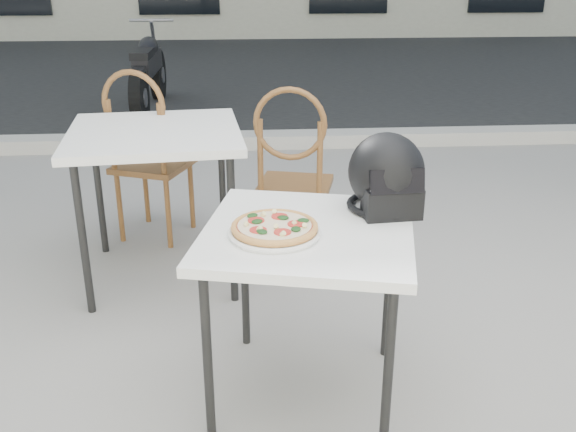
{
  "coord_description": "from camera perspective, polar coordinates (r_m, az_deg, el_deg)",
  "views": [
    {
      "loc": [
        -0.53,
        -2.57,
        1.59
      ],
      "look_at": [
        -0.38,
        -0.5,
        0.75
      ],
      "focal_mm": 40.0,
      "sensor_mm": 36.0,
      "label": 1
    }
  ],
  "objects": [
    {
      "name": "cafe_chair_side",
      "position": [
        3.78,
        -12.54,
        6.0
      ],
      "size": [
        0.51,
        0.51,
        1.03
      ],
      "rotation": [
        0.0,
        0.0,
        2.77
      ],
      "color": "brown",
      "rests_on": "ground"
    },
    {
      "name": "plate",
      "position": [
        2.21,
        -1.2,
        -1.49
      ],
      "size": [
        0.42,
        0.42,
        0.02
      ],
      "rotation": [
        0.0,
        0.0,
        -0.38
      ],
      "color": "white",
      "rests_on": "cafe_table_main"
    },
    {
      "name": "helmet",
      "position": [
        2.42,
        8.77,
        3.47
      ],
      "size": [
        0.31,
        0.32,
        0.29
      ],
      "rotation": [
        0.0,
        0.0,
        0.08
      ],
      "color": "black",
      "rests_on": "cafe_table_main"
    },
    {
      "name": "motorcycle",
      "position": [
        7.25,
        -12.29,
        12.29
      ],
      "size": [
        0.49,
        1.89,
        0.94
      ],
      "rotation": [
        0.0,
        0.0,
        -0.03
      ],
      "color": "black",
      "rests_on": "street_asphalt"
    },
    {
      "name": "street_asphalt",
      "position": [
        9.72,
        -1.08,
        12.71
      ],
      "size": [
        30.0,
        8.0,
        0.0
      ],
      "primitive_type": "cube",
      "color": "black",
      "rests_on": "ground"
    },
    {
      "name": "cafe_chair_main",
      "position": [
        3.37,
        0.42,
        4.3
      ],
      "size": [
        0.46,
        0.46,
        1.0
      ],
      "rotation": [
        0.0,
        0.0,
        2.9
      ],
      "color": "brown",
      "rests_on": "ground"
    },
    {
      "name": "cafe_table_side",
      "position": [
        3.27,
        -11.73,
        6.31
      ],
      "size": [
        0.91,
        0.91,
        0.79
      ],
      "rotation": [
        0.0,
        0.0,
        0.09
      ],
      "color": "white",
      "rests_on": "ground"
    },
    {
      "name": "pizza",
      "position": [
        2.2,
        -1.2,
        -0.95
      ],
      "size": [
        0.36,
        0.36,
        0.04
      ],
      "rotation": [
        0.0,
        0.0,
        -0.21
      ],
      "color": "#D3934D",
      "rests_on": "plate"
    },
    {
      "name": "curb",
      "position": [
        5.8,
        1.17,
        6.83
      ],
      "size": [
        30.0,
        0.25,
        0.12
      ],
      "primitive_type": "cube",
      "color": "#ACA8A1",
      "rests_on": "ground"
    },
    {
      "name": "cafe_table_main",
      "position": [
        2.29,
        1.78,
        -2.57
      ],
      "size": [
        0.88,
        0.88,
        0.7
      ],
      "rotation": [
        0.0,
        0.0,
        -0.22
      ],
      "color": "white",
      "rests_on": "ground"
    },
    {
      "name": "ground",
      "position": [
        3.07,
        6.43,
        -9.21
      ],
      "size": [
        80.0,
        80.0,
        0.0
      ],
      "primitive_type": "plane",
      "color": "gray",
      "rests_on": "ground"
    }
  ]
}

